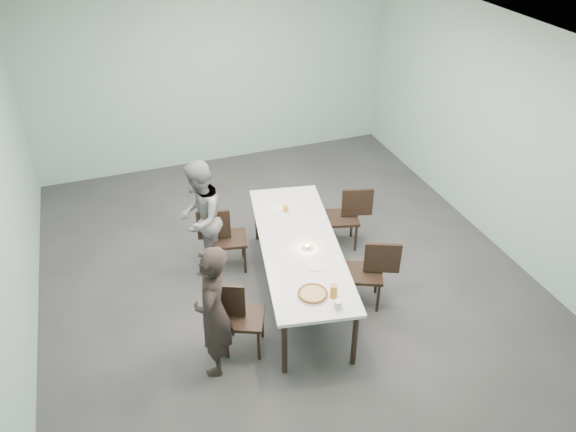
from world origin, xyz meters
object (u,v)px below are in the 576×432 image
object	(u,v)px
chair_far_left	(223,235)
diner_near	(213,312)
diner_far	(200,218)
pizza	(313,294)
side_plate	(315,266)
water_tumbler	(338,304)
table	(299,247)
chair_near_left	(236,313)
beer_glass	(334,291)
chair_far_right	(348,213)
amber_tumbler	(286,208)
chair_near_right	(372,269)
tealight	(307,247)

from	to	relation	value
chair_far_left	diner_near	size ratio (longest dim) A/B	0.57
diner_far	pizza	distance (m)	1.97
side_plate	water_tumbler	size ratio (longest dim) A/B	2.00
table	side_plate	size ratio (longest dim) A/B	15.11
water_tumbler	chair_far_left	bearing A→B (deg)	109.63
chair_near_left	chair_far_left	size ratio (longest dim) A/B	1.00
pizza	water_tumbler	world-z (taller)	water_tumbler
diner_near	pizza	xyz separation A→B (m)	(1.03, -0.09, 0.01)
diner_near	beer_glass	world-z (taller)	diner_near
chair_far_right	amber_tumbler	bearing A→B (deg)	17.15
chair_near_right	tealight	size ratio (longest dim) A/B	15.54
diner_near	chair_near_right	bearing A→B (deg)	123.51
table	pizza	bearing A→B (deg)	-102.04
diner_far	water_tumbler	size ratio (longest dim) A/B	16.98
diner_far	side_plate	world-z (taller)	diner_far
chair_near_left	amber_tumbler	xyz separation A→B (m)	(1.03, 1.34, 0.29)
chair_near_left	tealight	bearing A→B (deg)	50.36
diner_far	tealight	size ratio (longest dim) A/B	27.29
tealight	beer_glass	bearing A→B (deg)	-93.11
side_plate	beer_glass	distance (m)	0.53
diner_near	amber_tumbler	size ratio (longest dim) A/B	19.06
diner_far	side_plate	size ratio (longest dim) A/B	8.49
diner_far	side_plate	bearing A→B (deg)	61.69
beer_glass	tealight	xyz separation A→B (m)	(0.05, 0.87, -0.05)
chair_near_right	diner_near	xyz separation A→B (m)	(-1.97, -0.37, 0.26)
chair_far_left	pizza	distance (m)	1.82
diner_near	water_tumbler	bearing A→B (deg)	96.72
chair_near_left	tealight	xyz separation A→B (m)	(1.00, 0.50, 0.27)
table	side_plate	distance (m)	0.47
diner_near	tealight	world-z (taller)	diner_near
table	chair_far_right	world-z (taller)	chair_far_right
diner_far	chair_near_left	bearing A→B (deg)	27.06
chair_near_right	water_tumbler	size ratio (longest dim) A/B	9.67
beer_glass	table	bearing A→B (deg)	90.19
pizza	diner_far	bearing A→B (deg)	113.73
table	chair_near_right	size ratio (longest dim) A/B	3.13
chair_near_right	tealight	bearing A→B (deg)	-0.93
chair_far_left	side_plate	size ratio (longest dim) A/B	4.83
table	chair_near_right	distance (m)	0.89
diner_far	amber_tumbler	size ratio (longest dim) A/B	19.10
side_plate	chair_far_left	bearing A→B (deg)	119.92
diner_far	amber_tumbler	xyz separation A→B (m)	(1.07, -0.19, 0.03)
chair_near_left	water_tumbler	bearing A→B (deg)	-6.41
water_tumbler	diner_far	bearing A→B (deg)	114.97
chair_far_left	tealight	xyz separation A→B (m)	(0.78, -0.94, 0.27)
table	chair_near_left	xyz separation A→B (m)	(-0.95, -0.62, -0.19)
tealight	amber_tumbler	xyz separation A→B (m)	(0.03, 0.84, 0.02)
table	amber_tumbler	world-z (taller)	amber_tumbler
table	tealight	world-z (taller)	tealight
side_plate	water_tumbler	xyz separation A→B (m)	(-0.03, -0.69, 0.04)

